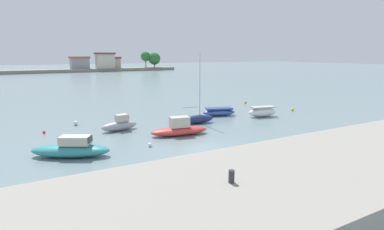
{
  "coord_description": "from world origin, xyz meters",
  "views": [
    {
      "loc": [
        -10.77,
        -18.04,
        6.73
      ],
      "look_at": [
        3.57,
        7.73,
        0.85
      ],
      "focal_mm": 28.68,
      "sensor_mm": 36.0,
      "label": 1
    }
  ],
  "objects": [
    {
      "name": "moored_boat_5",
      "position": [
        11.91,
        6.92,
        0.54
      ],
      "size": [
        3.46,
        1.82,
        1.13
      ],
      "rotation": [
        0.0,
        0.0,
        -0.2
      ],
      "color": "white",
      "rests_on": "ground"
    },
    {
      "name": "mooring_bollard",
      "position": [
        -4.36,
        -9.5,
        2.32
      ],
      "size": [
        0.22,
        0.22,
        0.48
      ],
      "primitive_type": "cylinder",
      "color": "#2D2D33",
      "rests_on": "seawall_embankment"
    },
    {
      "name": "moored_boat_0",
      "position": [
        -8.3,
        2.95,
        0.51
      ],
      "size": [
        5.37,
        3.99,
        1.42
      ],
      "rotation": [
        0.0,
        0.0,
        -0.51
      ],
      "color": "teal",
      "rests_on": "ground"
    },
    {
      "name": "moored_boat_1",
      "position": [
        -3.44,
        8.42,
        0.53
      ],
      "size": [
        3.44,
        1.5,
        1.43
      ],
      "rotation": [
        0.0,
        0.0,
        0.14
      ],
      "color": "#9E9EA3",
      "rests_on": "ground"
    },
    {
      "name": "distant_shoreline",
      "position": [
        1.38,
        106.77,
        2.44
      ],
      "size": [
        94.26,
        10.23,
        7.81
      ],
      "color": "gray",
      "rests_on": "ground"
    },
    {
      "name": "mooring_buoy_3",
      "position": [
        16.08,
        14.98,
        0.16
      ],
      "size": [
        0.33,
        0.33,
        0.33
      ],
      "primitive_type": "sphere",
      "color": "orange",
      "rests_on": "ground"
    },
    {
      "name": "moored_boat_4",
      "position": [
        8.14,
        9.76,
        0.41
      ],
      "size": [
        3.92,
        2.53,
        0.87
      ],
      "rotation": [
        0.0,
        0.0,
        -0.32
      ],
      "color": "#3856A8",
      "rests_on": "ground"
    },
    {
      "name": "seawall_embankment",
      "position": [
        0.0,
        -9.61,
        1.04
      ],
      "size": [
        77.84,
        7.48,
        2.08
      ],
      "primitive_type": "cube",
      "color": "gray",
      "rests_on": "ground"
    },
    {
      "name": "moored_boat_3",
      "position": [
        4.07,
        7.46,
        0.5
      ],
      "size": [
        3.35,
        1.31,
        6.77
      ],
      "rotation": [
        0.0,
        0.0,
        -0.12
      ],
      "color": "navy",
      "rests_on": "ground"
    },
    {
      "name": "moored_boat_2",
      "position": [
        0.5,
        4.39,
        0.52
      ],
      "size": [
        5.08,
        2.34,
        1.57
      ],
      "rotation": [
        0.0,
        0.0,
        -0.17
      ],
      "color": "#C63833",
      "rests_on": "ground"
    },
    {
      "name": "mooring_buoy_1",
      "position": [
        -6.59,
        12.5,
        0.22
      ],
      "size": [
        0.43,
        0.43,
        0.43
      ],
      "primitive_type": "sphere",
      "color": "white",
      "rests_on": "ground"
    },
    {
      "name": "ground_plane",
      "position": [
        0.0,
        0.0,
        0.0
      ],
      "size": [
        400.0,
        400.0,
        0.0
      ],
      "primitive_type": "plane",
      "color": "slate"
    },
    {
      "name": "mooring_buoy_0",
      "position": [
        -9.49,
        10.53,
        0.12
      ],
      "size": [
        0.24,
        0.24,
        0.24
      ],
      "primitive_type": "sphere",
      "color": "red",
      "rests_on": "ground"
    },
    {
      "name": "mooring_buoy_4",
      "position": [
        17.43,
        7.77,
        0.18
      ],
      "size": [
        0.36,
        0.36,
        0.36
      ],
      "primitive_type": "sphere",
      "color": "yellow",
      "rests_on": "ground"
    },
    {
      "name": "mooring_buoy_2",
      "position": [
        -2.92,
        2.48,
        0.16
      ],
      "size": [
        0.31,
        0.31,
        0.31
      ],
      "primitive_type": "sphere",
      "color": "white",
      "rests_on": "ground"
    }
  ]
}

